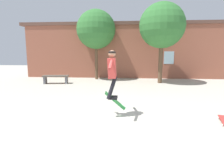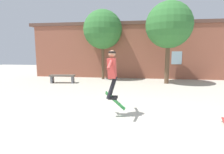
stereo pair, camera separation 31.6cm
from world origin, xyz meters
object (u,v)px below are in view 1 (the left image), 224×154
tree_right (162,26)px  skater (112,70)px  tree_left (96,30)px  skateboard_flipping (115,101)px  park_bench (56,78)px

tree_right → skater: tree_right is taller
tree_left → skateboard_flipping: size_ratio=7.20×
tree_right → skater: bearing=-113.1°
tree_left → park_bench: bearing=-138.4°
tree_right → skater: (-2.54, -5.97, -2.09)m
skater → skateboard_flipping: (0.08, 0.09, -0.94)m
tree_right → park_bench: (-6.42, -0.75, -3.12)m
tree_right → park_bench: size_ratio=3.08×
tree_left → park_bench: 4.27m
park_bench → skateboard_flipping: size_ratio=2.37×
park_bench → skater: size_ratio=1.10×
skater → tree_right: bearing=67.8°
tree_right → skateboard_flipping: bearing=-112.7°
park_bench → skater: (3.87, -5.22, 1.04)m
park_bench → skateboard_flipping: 6.48m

